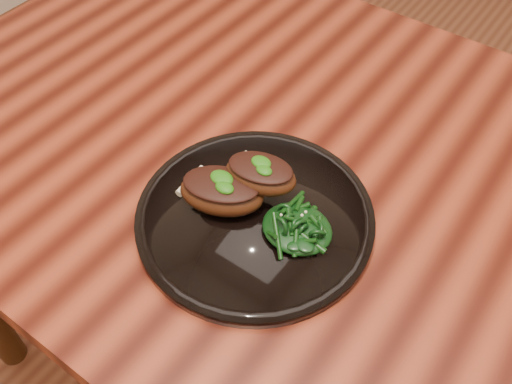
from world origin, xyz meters
TOP-DOWN VIEW (x-y plane):
  - desk at (0.00, 0.00)m, footprint 1.60×0.80m
  - plate at (-0.16, -0.13)m, footprint 0.30×0.30m
  - lamb_chop_front at (-0.20, -0.14)m, footprint 0.12×0.10m
  - lamb_chop_back at (-0.17, -0.10)m, footprint 0.10×0.08m
  - herb_smear at (-0.20, -0.07)m, footprint 0.08×0.05m
  - greens_heap at (-0.10, -0.13)m, footprint 0.09×0.08m

SIDE VIEW (x-z plane):
  - desk at x=0.00m, z-range 0.29..1.04m
  - plate at x=-0.16m, z-range 0.75..0.77m
  - herb_smear at x=-0.20m, z-range 0.77..0.77m
  - greens_heap at x=-0.10m, z-range 0.77..0.80m
  - lamb_chop_front at x=-0.20m, z-range 0.77..0.81m
  - lamb_chop_back at x=-0.17m, z-range 0.78..0.83m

